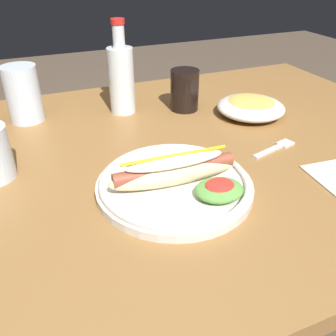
{
  "coord_description": "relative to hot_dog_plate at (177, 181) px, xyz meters",
  "views": [
    {
      "loc": [
        -0.23,
        -0.64,
        1.12
      ],
      "look_at": [
        -0.01,
        -0.11,
        0.77
      ],
      "focal_mm": 39.04,
      "sensor_mm": 36.0,
      "label": 1
    }
  ],
  "objects": [
    {
      "name": "soda_cup",
      "position": [
        0.18,
        0.35,
        0.03
      ],
      "size": [
        0.08,
        0.08,
        0.11
      ],
      "primitive_type": "cylinder",
      "color": "black",
      "rests_on": "dining_table"
    },
    {
      "name": "glass_bottle",
      "position": [
        0.02,
        0.39,
        0.07
      ],
      "size": [
        0.07,
        0.07,
        0.23
      ],
      "color": "silver",
      "rests_on": "dining_table"
    },
    {
      "name": "fork",
      "position": [
        0.27,
        0.06,
        -0.02
      ],
      "size": [
        0.12,
        0.05,
        0.0
      ],
      "rotation": [
        0.0,
        0.0,
        0.26
      ],
      "color": "silver",
      "rests_on": "dining_table"
    },
    {
      "name": "extra_cup",
      "position": [
        -0.22,
        0.43,
        0.05
      ],
      "size": [
        0.08,
        0.08,
        0.14
      ],
      "primitive_type": "cylinder",
      "color": "silver",
      "rests_on": "dining_table"
    },
    {
      "name": "side_bowl",
      "position": [
        0.32,
        0.24,
        0.0
      ],
      "size": [
        0.17,
        0.17,
        0.05
      ],
      "color": "silver",
      "rests_on": "dining_table"
    },
    {
      "name": "dining_table",
      "position": [
        0.01,
        0.15,
        -0.11
      ],
      "size": [
        1.43,
        0.92,
        0.74
      ],
      "color": "olive",
      "rests_on": "ground_plane"
    },
    {
      "name": "hot_dog_plate",
      "position": [
        0.0,
        0.0,
        0.0
      ],
      "size": [
        0.28,
        0.28,
        0.08
      ],
      "color": "silver",
      "rests_on": "dining_table"
    }
  ]
}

